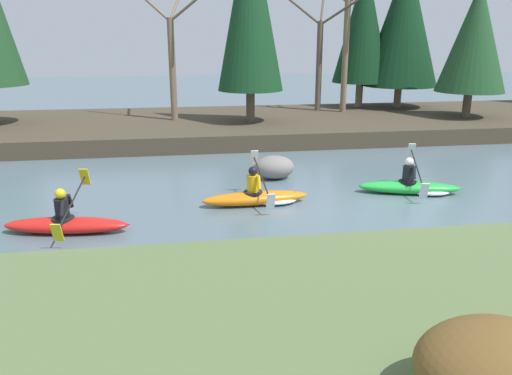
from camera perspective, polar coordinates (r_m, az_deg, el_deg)
name	(u,v)px	position (r m, az deg, el deg)	size (l,w,h in m)	color
ground_plane	(374,210)	(12.68, 13.38, -2.50)	(90.00, 90.00, 0.00)	slate
riverbank_far	(284,124)	(22.63, 3.22, 7.24)	(44.00, 8.14, 0.64)	#473D2D
conifer_tree_left	(250,1)	(21.03, -0.68, 20.52)	(2.69, 2.69, 8.30)	brown
conifer_tree_mid_left	(363,23)	(26.22, 12.17, 17.88)	(2.81, 2.81, 6.94)	#7A664C
conifer_tree_centre	(404,22)	(26.60, 16.53, 17.73)	(3.69, 3.69, 7.25)	#7A664C
conifer_tree_mid_right	(475,37)	(24.26, 23.76, 15.45)	(2.96, 2.96, 5.77)	brown
bare_tree_mid_upstream	(172,57)	(21.86, -9.53, 14.50)	(3.10, 3.07, 5.59)	#7A664C
bare_tree_mid_downstream	(320,56)	(24.67, 7.27, 14.74)	(3.05, 3.02, 5.49)	brown
bare_tree_downstream	(346,43)	(24.32, 10.26, 15.97)	(3.72, 3.67, 6.75)	#7A664C
shrub_clump_nearest	(496,368)	(5.30, 25.76, -18.08)	(1.52, 1.27, 0.82)	brown
kayaker_lead	(413,187)	(14.21, 17.54, 0.10)	(2.78, 2.05, 1.20)	green
kayaker_middle	(259,197)	(12.69, 0.40, -1.07)	(2.78, 2.07, 1.20)	orange
kayaker_trailing	(67,223)	(11.62, -20.78, -3.82)	(2.80, 2.07, 1.20)	red
boulder_midstream	(274,167)	(14.99, 2.08, 2.34)	(1.22, 0.96, 0.69)	gray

